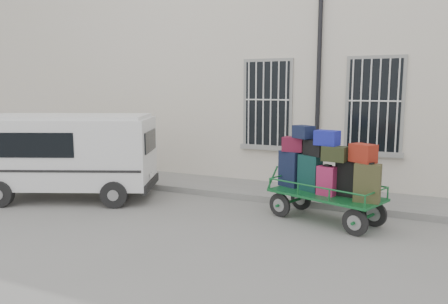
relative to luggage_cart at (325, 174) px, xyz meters
name	(u,v)px	position (x,y,z in m)	size (l,w,h in m)	color
ground	(237,218)	(-1.68, -0.53, -0.97)	(80.00, 80.00, 0.00)	slate
building	(307,77)	(-1.68, 4.97, 2.03)	(24.00, 5.15, 6.00)	beige
sidewalk	(271,191)	(-1.68, 1.67, -0.90)	(24.00, 1.70, 0.15)	slate
luggage_cart	(325,174)	(0.00, 0.00, 0.00)	(2.62, 1.69, 1.90)	black
van	(68,151)	(-6.00, -0.74, 0.19)	(4.34, 3.13, 2.03)	white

